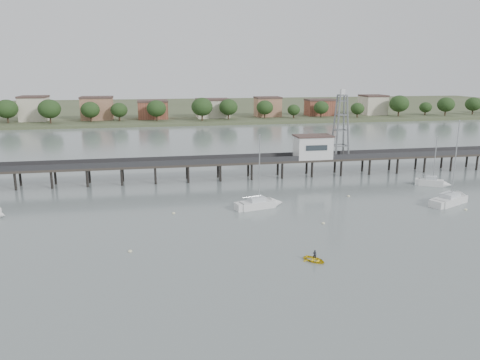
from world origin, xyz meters
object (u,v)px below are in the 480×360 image
Objects in this scene: yellow_dinghy at (314,261)px; sailboat_c at (264,204)px; sailboat_d at (455,199)px; sailboat_e at (435,183)px; pier at (203,163)px; lattice_tower at (341,127)px.

sailboat_c is at bearing 55.10° from yellow_dinghy.
sailboat_c is 0.85× the size of sailboat_d.
sailboat_d is at bearing -75.05° from sailboat_e.
lattice_tower is (31.50, 0.00, 7.31)m from pier.
sailboat_c is 35.37m from sailboat_d.
sailboat_c reaches higher than sailboat_e.
lattice_tower is 53.43m from yellow_dinghy.
lattice_tower is at bearing 88.86° from sailboat_d.
sailboat_c is 1.27× the size of sailboat_e.
pier is at bearing -164.37° from sailboat_e.
sailboat_e is at bearing -16.86° from pier.
lattice_tower reaches higher than sailboat_d.
lattice_tower is 34.20m from sailboat_c.
pier is 48.16m from yellow_dinghy.
sailboat_e is (38.96, 8.42, 0.02)m from sailboat_c.
sailboat_c is at bearing -135.31° from sailboat_e.
yellow_dinghy is (8.98, -47.17, -3.79)m from pier.
sailboat_c reaches higher than yellow_dinghy.
pier is at bearing 123.35° from sailboat_d.
sailboat_e is at bearing 46.92° from sailboat_d.
lattice_tower is at bearing 0.00° from pier.
sailboat_c is at bearing 148.84° from sailboat_d.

